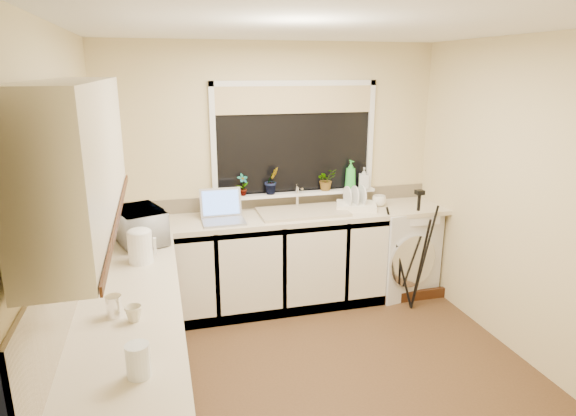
{
  "coord_description": "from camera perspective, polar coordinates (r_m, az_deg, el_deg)",
  "views": [
    {
      "loc": [
        -1.07,
        -3.04,
        2.2
      ],
      "look_at": [
        -0.11,
        0.55,
        1.15
      ],
      "focal_mm": 30.71,
      "sensor_mm": 36.0,
      "label": 1
    }
  ],
  "objects": [
    {
      "name": "plant_b",
      "position": [
        4.67,
        -1.89,
        3.18
      ],
      "size": [
        0.18,
        0.16,
        0.26
      ],
      "primitive_type": "imported",
      "rotation": [
        0.0,
        0.0,
        0.4
      ],
      "color": "#999999",
      "rests_on": "windowsill"
    },
    {
      "name": "ceiling",
      "position": [
        3.23,
        4.76,
        20.19
      ],
      "size": [
        3.2,
        3.2,
        0.0
      ],
      "primitive_type": "plane",
      "rotation": [
        3.14,
        0.0,
        0.0
      ],
      "color": "white",
      "rests_on": "ground"
    },
    {
      "name": "washing_machine",
      "position": [
        5.14,
        12.54,
        -4.56
      ],
      "size": [
        0.72,
        0.7,
        0.89
      ],
      "primitive_type": "cube",
      "rotation": [
        0.0,
        0.0,
        0.17
      ],
      "color": "silver",
      "rests_on": "floor"
    },
    {
      "name": "faucet",
      "position": [
        4.74,
        1.08,
        1.39
      ],
      "size": [
        0.03,
        0.03,
        0.24
      ],
      "primitive_type": "cylinder",
      "color": "silver",
      "rests_on": "worktop_back"
    },
    {
      "name": "dish_rack",
      "position": [
        4.79,
        7.9,
        0.23
      ],
      "size": [
        0.45,
        0.4,
        0.06
      ],
      "primitive_type": "cube",
      "rotation": [
        0.0,
        0.0,
        -0.36
      ],
      "color": "white",
      "rests_on": "worktop_back"
    },
    {
      "name": "laptop",
      "position": [
        4.41,
        -7.62,
        -0.53
      ],
      "size": [
        0.37,
        0.35,
        0.27
      ],
      "rotation": [
        0.0,
        0.0,
        0.0
      ],
      "color": "#929299",
      "rests_on": "worktop_back"
    },
    {
      "name": "tripod",
      "position": [
        4.71,
        14.52,
        -4.85
      ],
      "size": [
        0.74,
        0.74,
        1.16
      ],
      "primitive_type": null,
      "rotation": [
        0.0,
        0.0,
        0.37
      ],
      "color": "black",
      "rests_on": "floor"
    },
    {
      "name": "worktop_left",
      "position": [
        3.05,
        -18.05,
        -10.71
      ],
      "size": [
        0.6,
        2.4,
        0.04
      ],
      "primitive_type": "cube",
      "color": "beige",
      "rests_on": "base_cabinet_left"
    },
    {
      "name": "cup_back",
      "position": [
        4.91,
        10.5,
        0.82
      ],
      "size": [
        0.14,
        0.14,
        0.11
      ],
      "primitive_type": "imported",
      "rotation": [
        0.0,
        0.0,
        -0.05
      ],
      "color": "white",
      "rests_on": "worktop_back"
    },
    {
      "name": "cup_left",
      "position": [
        2.81,
        -17.44,
        -11.58
      ],
      "size": [
        0.1,
        0.1,
        0.09
      ],
      "primitive_type": "imported",
      "rotation": [
        0.0,
        0.0,
        -0.11
      ],
      "color": "beige",
      "rests_on": "worktop_left"
    },
    {
      "name": "worktop_back",
      "position": [
        4.56,
        -0.73,
        -1.02
      ],
      "size": [
        3.2,
        0.6,
        0.04
      ],
      "primitive_type": "cube",
      "color": "beige",
      "rests_on": "base_cabinet_back"
    },
    {
      "name": "steel_jar",
      "position": [
        2.88,
        -19.5,
        -10.66
      ],
      "size": [
        0.09,
        0.09,
        0.12
      ],
      "primitive_type": "cylinder",
      "color": "white",
      "rests_on": "worktop_left"
    },
    {
      "name": "base_cabinet_back",
      "position": [
        4.65,
        -4.62,
        -6.63
      ],
      "size": [
        2.55,
        0.6,
        0.86
      ],
      "primitive_type": "cube",
      "color": "silver",
      "rests_on": "floor"
    },
    {
      "name": "soap_bottle_green",
      "position": [
        4.93,
        7.25,
        3.87
      ],
      "size": [
        0.12,
        0.12,
        0.28
      ],
      "primitive_type": "imported",
      "rotation": [
        0.0,
        0.0,
        0.14
      ],
      "color": "green",
      "rests_on": "windowsill"
    },
    {
      "name": "sink",
      "position": [
        4.61,
        1.69,
        -0.44
      ],
      "size": [
        0.82,
        0.46,
        0.03
      ],
      "primitive_type": "cube",
      "color": "tan",
      "rests_on": "worktop_back"
    },
    {
      "name": "soap_bottle_clear",
      "position": [
        4.96,
        8.77,
        3.45
      ],
      "size": [
        0.12,
        0.12,
        0.21
      ],
      "primitive_type": "imported",
      "rotation": [
        0.0,
        0.0,
        -0.33
      ],
      "color": "#999999",
      "rests_on": "windowsill"
    },
    {
      "name": "microwave",
      "position": [
        3.97,
        -16.76,
        -1.97
      ],
      "size": [
        0.47,
        0.56,
        0.27
      ],
      "primitive_type": "imported",
      "rotation": [
        0.0,
        0.0,
        1.92
      ],
      "color": "white",
      "rests_on": "worktop_left"
    },
    {
      "name": "kettle",
      "position": [
        3.57,
        -16.74,
        -4.37
      ],
      "size": [
        0.17,
        0.17,
        0.22
      ],
      "primitive_type": "cylinder",
      "color": "white",
      "rests_on": "worktop_left"
    },
    {
      "name": "wall_left",
      "position": [
        3.23,
        -23.65,
        -3.13
      ],
      "size": [
        0.0,
        3.0,
        3.0
      ],
      "primitive_type": "plane",
      "rotation": [
        1.57,
        0.0,
        1.57
      ],
      "color": "beige",
      "rests_on": "ground"
    },
    {
      "name": "plant_a",
      "position": [
        4.63,
        -5.24,
        2.69
      ],
      "size": [
        0.13,
        0.11,
        0.21
      ],
      "primitive_type": "imported",
      "rotation": [
        0.0,
        0.0,
        0.34
      ],
      "color": "#999999",
      "rests_on": "windowsill"
    },
    {
      "name": "floor",
      "position": [
        3.9,
        3.91,
        -18.6
      ],
      "size": [
        3.2,
        3.2,
        0.0
      ],
      "primitive_type": "plane",
      "color": "brown",
      "rests_on": "ground"
    },
    {
      "name": "splashback_left",
      "position": [
        2.98,
        -24.0,
        -6.75
      ],
      "size": [
        0.02,
        2.4,
        0.45
      ],
      "primitive_type": "cube",
      "color": "beige",
      "rests_on": "wall_left"
    },
    {
      "name": "wall_back",
      "position": [
        4.76,
        -1.63,
        3.97
      ],
      "size": [
        3.2,
        0.0,
        3.2
      ],
      "primitive_type": "plane",
      "rotation": [
        1.57,
        0.0,
        0.0
      ],
      "color": "beige",
      "rests_on": "ground"
    },
    {
      "name": "window_blind",
      "position": [
        4.68,
        0.86,
        12.42
      ],
      "size": [
        1.5,
        0.02,
        0.25
      ],
      "primitive_type": "cube",
      "color": "tan",
      "rests_on": "wall_back"
    },
    {
      "name": "glass_jug",
      "position": [
        2.33,
        -16.96,
        -16.54
      ],
      "size": [
        0.11,
        0.11,
        0.15
      ],
      "primitive_type": "cylinder",
      "color": "white",
      "rests_on": "worktop_left"
    },
    {
      "name": "wall_front",
      "position": [
        2.11,
        18.06,
        -12.54
      ],
      "size": [
        3.2,
        0.0,
        3.2
      ],
      "primitive_type": "plane",
      "rotation": [
        -1.57,
        0.0,
        0.0
      ],
      "color": "beige",
      "rests_on": "ground"
    },
    {
      "name": "wall_right",
      "position": [
        4.16,
        25.61,
        0.66
      ],
      "size": [
        0.0,
        3.0,
        3.0
      ],
      "primitive_type": "plane",
      "rotation": [
        1.57,
        0.0,
        -1.57
      ],
      "color": "beige",
      "rests_on": "ground"
    },
    {
      "name": "plant_d",
      "position": [
        4.85,
        4.43,
        3.32
      ],
      "size": [
        0.23,
        0.21,
        0.21
      ],
      "primitive_type": "imported",
      "rotation": [
        0.0,
        0.0,
        0.25
      ],
      "color": "#999999",
      "rests_on": "windowsill"
    },
    {
      "name": "splashback_back",
      "position": [
        4.81,
        -1.57,
        0.97
      ],
      "size": [
        3.2,
        0.02,
        0.14
      ],
      "primitive_type": "cube",
      "color": "beige",
      "rests_on": "wall_back"
    },
    {
      "name": "upper_cabinet",
      "position": [
        2.64,
        -22.92,
        5.86
      ],
      "size": [
        0.28,
        1.9,
        0.7
      ],
      "primitive_type": "cube",
      "color": "silver",
      "rests_on": "wall_left"
    },
    {
      "name": "window_glass",
      "position": [
        4.74,
        0.76,
        7.91
      ],
      "size": [
        1.5,
        0.02,
        1.0
      ],
      "primitive_type": "cube",
      "color": "black",
      "rests_on": "wall_back"
    },
    {
      "name": "base_cabinet_left",
      "position": [
        3.27,
        -17.35,
        -17.82
      ],
      "size": [
        0.54,
        2.4,
        0.86
      ],
      "primitive_type": "cube",
      "color": "silver",
      "rests_on": "floor"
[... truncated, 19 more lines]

